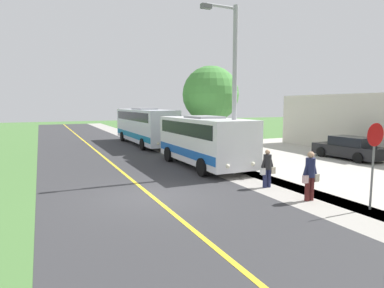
{
  "coord_description": "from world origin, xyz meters",
  "views": [
    {
      "loc": [
        3.7,
        11.58,
        3.47
      ],
      "look_at": [
        -3.5,
        -3.83,
        1.4
      ],
      "focal_mm": 30.39,
      "sensor_mm": 36.0,
      "label": 1
    }
  ],
  "objects_px": {
    "shuttle_bus_front": "(204,139)",
    "pedestrian_with_bags": "(310,174)",
    "transit_bus_rear": "(144,125)",
    "tree_curbside": "(210,95)",
    "pedestrian_waiting": "(267,167)",
    "street_light_pole": "(233,83)",
    "parked_car_near": "(349,148)",
    "stop_sign": "(374,151)"
  },
  "relations": [
    {
      "from": "pedestrian_waiting",
      "to": "stop_sign",
      "type": "bearing_deg",
      "value": 108.58
    },
    {
      "from": "shuttle_bus_front",
      "to": "tree_curbside",
      "type": "distance_m",
      "value": 5.95
    },
    {
      "from": "transit_bus_rear",
      "to": "tree_curbside",
      "type": "bearing_deg",
      "value": 113.88
    },
    {
      "from": "stop_sign",
      "to": "tree_curbside",
      "type": "bearing_deg",
      "value": -95.43
    },
    {
      "from": "street_light_pole",
      "to": "tree_curbside",
      "type": "bearing_deg",
      "value": -109.94
    },
    {
      "from": "street_light_pole",
      "to": "shuttle_bus_front",
      "type": "bearing_deg",
      "value": -82.41
    },
    {
      "from": "parked_car_near",
      "to": "transit_bus_rear",
      "type": "bearing_deg",
      "value": -53.04
    },
    {
      "from": "stop_sign",
      "to": "street_light_pole",
      "type": "distance_m",
      "value": 7.29
    },
    {
      "from": "shuttle_bus_front",
      "to": "parked_car_near",
      "type": "relative_size",
      "value": 1.68
    },
    {
      "from": "shuttle_bus_front",
      "to": "transit_bus_rear",
      "type": "distance_m",
      "value": 11.15
    },
    {
      "from": "shuttle_bus_front",
      "to": "transit_bus_rear",
      "type": "bearing_deg",
      "value": -89.56
    },
    {
      "from": "pedestrian_waiting",
      "to": "parked_car_near",
      "type": "distance_m",
      "value": 10.01
    },
    {
      "from": "shuttle_bus_front",
      "to": "pedestrian_with_bags",
      "type": "height_order",
      "value": "shuttle_bus_front"
    },
    {
      "from": "shuttle_bus_front",
      "to": "pedestrian_with_bags",
      "type": "bearing_deg",
      "value": 93.48
    },
    {
      "from": "pedestrian_waiting",
      "to": "street_light_pole",
      "type": "relative_size",
      "value": 0.2
    },
    {
      "from": "pedestrian_with_bags",
      "to": "transit_bus_rear",
      "type": "bearing_deg",
      "value": -88.33
    },
    {
      "from": "shuttle_bus_front",
      "to": "parked_car_near",
      "type": "bearing_deg",
      "value": 169.89
    },
    {
      "from": "shuttle_bus_front",
      "to": "tree_curbside",
      "type": "relative_size",
      "value": 1.21
    },
    {
      "from": "parked_car_near",
      "to": "tree_curbside",
      "type": "bearing_deg",
      "value": -42.79
    },
    {
      "from": "transit_bus_rear",
      "to": "parked_car_near",
      "type": "xyz_separation_m",
      "value": [
        -9.68,
        12.86,
        -1.05
      ]
    },
    {
      "from": "pedestrian_waiting",
      "to": "parked_car_near",
      "type": "relative_size",
      "value": 0.36
    },
    {
      "from": "pedestrian_waiting",
      "to": "transit_bus_rear",
      "type": "bearing_deg",
      "value": -88.8
    },
    {
      "from": "transit_bus_rear",
      "to": "street_light_pole",
      "type": "distance_m",
      "value": 13.85
    },
    {
      "from": "street_light_pole",
      "to": "parked_car_near",
      "type": "distance_m",
      "value": 10.04
    },
    {
      "from": "pedestrian_waiting",
      "to": "tree_curbside",
      "type": "height_order",
      "value": "tree_curbside"
    },
    {
      "from": "pedestrian_waiting",
      "to": "street_light_pole",
      "type": "xyz_separation_m",
      "value": [
        -0.06,
        -2.91,
        3.63
      ]
    },
    {
      "from": "stop_sign",
      "to": "tree_curbside",
      "type": "distance_m",
      "value": 13.91
    },
    {
      "from": "street_light_pole",
      "to": "tree_curbside",
      "type": "relative_size",
      "value": 1.32
    },
    {
      "from": "shuttle_bus_front",
      "to": "tree_curbside",
      "type": "bearing_deg",
      "value": -122.08
    },
    {
      "from": "street_light_pole",
      "to": "tree_curbside",
      "type": "distance_m",
      "value": 7.4
    },
    {
      "from": "stop_sign",
      "to": "transit_bus_rear",
      "type": "bearing_deg",
      "value": -85.41
    },
    {
      "from": "pedestrian_with_bags",
      "to": "street_light_pole",
      "type": "bearing_deg",
      "value": -88.48
    },
    {
      "from": "street_light_pole",
      "to": "tree_curbside",
      "type": "xyz_separation_m",
      "value": [
        -2.52,
        -6.95,
        -0.32
      ]
    },
    {
      "from": "pedestrian_waiting",
      "to": "street_light_pole",
      "type": "bearing_deg",
      "value": -91.23
    },
    {
      "from": "pedestrian_waiting",
      "to": "tree_curbside",
      "type": "bearing_deg",
      "value": -104.69
    },
    {
      "from": "shuttle_bus_front",
      "to": "transit_bus_rear",
      "type": "xyz_separation_m",
      "value": [
        0.09,
        -11.15,
        0.17
      ]
    },
    {
      "from": "pedestrian_with_bags",
      "to": "street_light_pole",
      "type": "relative_size",
      "value": 0.22
    },
    {
      "from": "shuttle_bus_front",
      "to": "stop_sign",
      "type": "distance_m",
      "value": 9.28
    },
    {
      "from": "shuttle_bus_front",
      "to": "pedestrian_waiting",
      "type": "bearing_deg",
      "value": 92.79
    },
    {
      "from": "transit_bus_rear",
      "to": "tree_curbside",
      "type": "relative_size",
      "value": 1.77
    },
    {
      "from": "transit_bus_rear",
      "to": "pedestrian_with_bags",
      "type": "height_order",
      "value": "transit_bus_rear"
    },
    {
      "from": "transit_bus_rear",
      "to": "stop_sign",
      "type": "distance_m",
      "value": 20.35
    }
  ]
}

